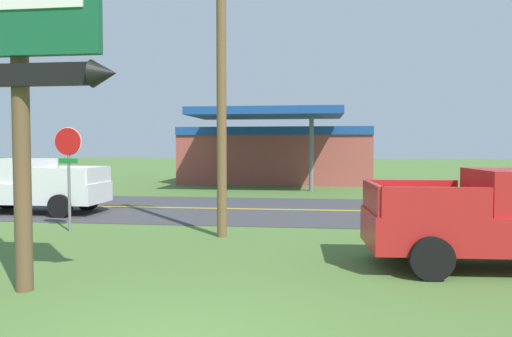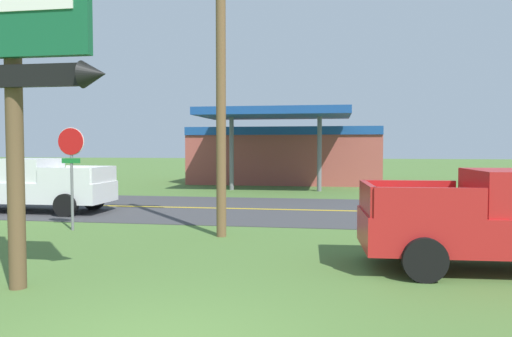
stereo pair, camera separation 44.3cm
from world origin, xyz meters
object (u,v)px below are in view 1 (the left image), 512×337
at_px(pickup_white_on_road, 31,186).
at_px(pickup_red_parked_on_lawn, 504,220).
at_px(motel_sign, 18,30).
at_px(utility_pole, 221,42).
at_px(gas_station, 276,153).
at_px(stop_sign, 68,160).

bearing_deg(pickup_white_on_road, pickup_red_parked_on_lawn, -24.01).
distance_m(motel_sign, pickup_red_parked_on_lawn, 9.47).
relative_size(utility_pole, gas_station, 0.80).
height_order(stop_sign, gas_station, gas_station).
distance_m(utility_pole, pickup_white_on_road, 9.50).
relative_size(pickup_red_parked_on_lawn, pickup_white_on_road, 1.02).
relative_size(motel_sign, pickup_red_parked_on_lawn, 1.18).
xyz_separation_m(utility_pole, gas_station, (-0.22, 19.23, -3.19)).
bearing_deg(pickup_white_on_road, stop_sign, -45.67).
bearing_deg(gas_station, motel_sign, -94.74).
relative_size(motel_sign, pickup_white_on_road, 1.20).
xyz_separation_m(stop_sign, gas_station, (4.23, 18.98, -0.08)).
bearing_deg(gas_station, pickup_red_parked_on_lawn, -73.63).
bearing_deg(pickup_red_parked_on_lawn, utility_pole, 157.26).
height_order(gas_station, pickup_white_on_road, gas_station).
distance_m(gas_station, pickup_red_parked_on_lawn, 22.76).
height_order(utility_pole, gas_station, utility_pole).
xyz_separation_m(pickup_red_parked_on_lawn, pickup_white_on_road, (-13.92, 6.20, 0.00)).
height_order(stop_sign, utility_pole, utility_pole).
bearing_deg(stop_sign, motel_sign, -68.50).
height_order(stop_sign, pickup_white_on_road, stop_sign).
bearing_deg(utility_pole, gas_station, 90.66).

